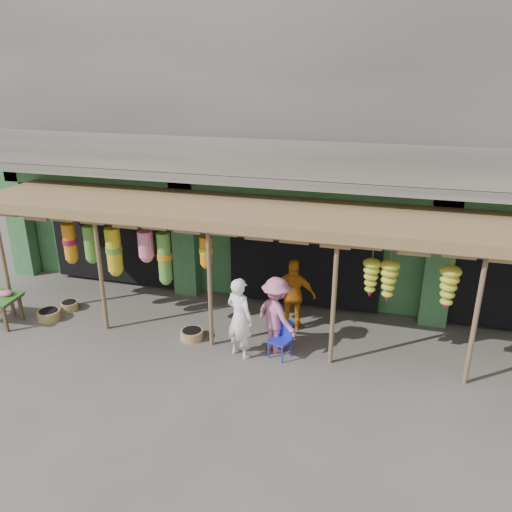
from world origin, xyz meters
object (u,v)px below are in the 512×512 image
(blue_chair, at_px, (282,336))
(person_front, at_px, (240,318))
(person_shopper, at_px, (276,315))
(person_vendor, at_px, (294,295))

(blue_chair, distance_m, person_front, 0.94)
(blue_chair, height_order, person_shopper, person_shopper)
(blue_chair, xyz_separation_m, person_vendor, (-0.02, 1.17, 0.38))
(blue_chair, relative_size, person_vendor, 0.48)
(person_front, bearing_deg, person_shopper, -123.95)
(person_front, height_order, person_shopper, person_front)
(person_front, height_order, person_vendor, person_front)
(person_vendor, xyz_separation_m, person_shopper, (-0.15, -1.00, -0.01))
(person_shopper, bearing_deg, person_vendor, -62.87)
(blue_chair, xyz_separation_m, person_shopper, (-0.17, 0.17, 0.37))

